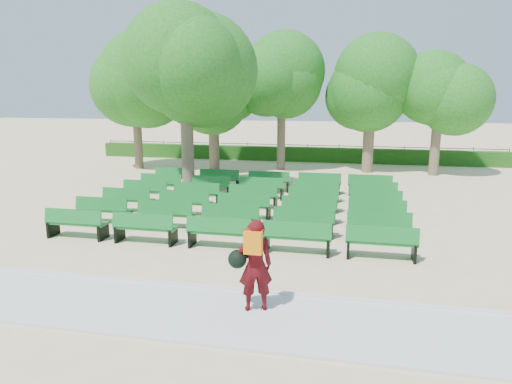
# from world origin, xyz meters

# --- Properties ---
(ground) EXTENTS (120.00, 120.00, 0.00)m
(ground) POSITION_xyz_m (0.00, 0.00, 0.00)
(ground) COLOR beige
(paving) EXTENTS (30.00, 2.20, 0.06)m
(paving) POSITION_xyz_m (0.00, -7.40, 0.03)
(paving) COLOR silver
(paving) RESTS_ON ground
(curb) EXTENTS (30.00, 0.12, 0.10)m
(curb) POSITION_xyz_m (0.00, -6.25, 0.05)
(curb) COLOR silver
(curb) RESTS_ON ground
(hedge) EXTENTS (26.00, 0.70, 0.90)m
(hedge) POSITION_xyz_m (0.00, 14.00, 0.45)
(hedge) COLOR #1F5215
(hedge) RESTS_ON ground
(fence) EXTENTS (26.00, 0.10, 1.02)m
(fence) POSITION_xyz_m (0.00, 14.40, 0.00)
(fence) COLOR black
(fence) RESTS_ON ground
(tree_line) EXTENTS (21.80, 6.80, 7.04)m
(tree_line) POSITION_xyz_m (0.00, 10.00, 0.00)
(tree_line) COLOR #24711E
(tree_line) RESTS_ON ground
(bench_array) EXTENTS (1.85, 0.67, 1.15)m
(bench_array) POSITION_xyz_m (0.25, 0.48, 0.09)
(bench_array) COLOR #136F27
(bench_array) RESTS_ON ground
(tree_among) EXTENTS (5.04, 5.04, 7.23)m
(tree_among) POSITION_xyz_m (-2.91, 2.75, 4.93)
(tree_among) COLOR brown
(tree_among) RESTS_ON ground
(person) EXTENTS (0.91, 0.64, 1.83)m
(person) POSITION_xyz_m (2.02, -7.07, 1.00)
(person) COLOR #43090C
(person) RESTS_ON ground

